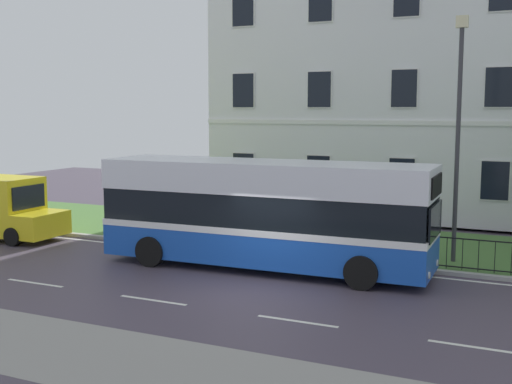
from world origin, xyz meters
name	(u,v)px	position (x,y,z in m)	size (l,w,h in m)	color
ground_plane	(272,281)	(0.00, 1.29, -0.01)	(60.00, 56.00, 0.18)	#463D4B
georgian_townhouse	(426,69)	(1.44, 16.13, 6.81)	(18.72, 9.28, 13.33)	white
iron_verge_railing	(351,244)	(1.44, 4.40, 0.62)	(16.98, 0.04, 0.97)	black
single_decker_bus	(265,213)	(-0.79, 2.55, 1.75)	(10.34, 2.91, 3.33)	blue
street_lamp_post	(458,125)	(4.46, 5.48, 4.43)	(0.36, 0.24, 7.61)	#333338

